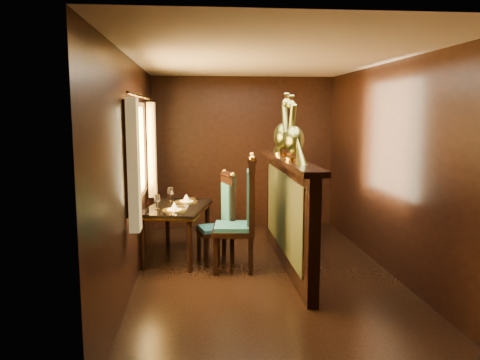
{
  "coord_description": "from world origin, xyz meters",
  "views": [
    {
      "loc": [
        -0.8,
        -5.26,
        1.91
      ],
      "look_at": [
        -0.28,
        0.18,
        1.12
      ],
      "focal_mm": 35.0,
      "sensor_mm": 36.0,
      "label": 1
    }
  ],
  "objects": [
    {
      "name": "chair_left",
      "position": [
        -0.22,
        0.25,
        0.74
      ],
      "size": [
        0.56,
        0.59,
        1.43
      ],
      "rotation": [
        0.0,
        0.0,
        -0.11
      ],
      "color": "black",
      "rests_on": "ground"
    },
    {
      "name": "ground",
      "position": [
        0.0,
        0.0,
        0.0
      ],
      "size": [
        5.0,
        5.0,
        0.0
      ],
      "primitive_type": "plane",
      "color": "black",
      "rests_on": "ground"
    },
    {
      "name": "dining_table",
      "position": [
        -1.05,
        0.78,
        0.63
      ],
      "size": [
        0.97,
        1.32,
        0.9
      ],
      "rotation": [
        0.0,
        0.0,
        -0.23
      ],
      "color": "black",
      "rests_on": "ground"
    },
    {
      "name": "chair_right",
      "position": [
        -0.46,
        0.6,
        0.61
      ],
      "size": [
        0.51,
        0.53,
        1.18
      ],
      "rotation": [
        0.0,
        0.0,
        0.24
      ],
      "color": "black",
      "rests_on": "ground"
    },
    {
      "name": "room_shell",
      "position": [
        -0.09,
        0.02,
        1.58
      ],
      "size": [
        3.04,
        5.04,
        2.52
      ],
      "color": "black",
      "rests_on": "ground"
    },
    {
      "name": "peacock_left",
      "position": [
        0.33,
        0.02,
        1.74
      ],
      "size": [
        0.24,
        0.64,
        0.76
      ],
      "primitive_type": null,
      "color": "#194B2B",
      "rests_on": "partition"
    },
    {
      "name": "partition",
      "position": [
        0.32,
        0.3,
        0.71
      ],
      "size": [
        0.26,
        2.7,
        1.36
      ],
      "color": "black",
      "rests_on": "ground"
    },
    {
      "name": "peacock_right",
      "position": [
        0.33,
        0.68,
        1.76
      ],
      "size": [
        0.25,
        0.67,
        0.79
      ],
      "primitive_type": null,
      "color": "#194B2B",
      "rests_on": "partition"
    }
  ]
}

